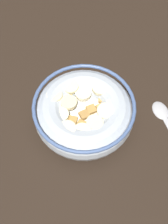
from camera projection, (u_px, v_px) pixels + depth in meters
The scene contains 3 objects.
ground_plane at pixel (84, 123), 54.72cm from camera, with size 114.88×114.88×2.00cm, color black.
cereal_bowl at pixel (84, 112), 51.32cm from camera, with size 16.77×16.77×5.50cm.
spoon at pixel (166, 120), 53.58cm from camera, with size 5.65×14.03×0.80cm.
Camera 1 is at (1.48, 25.66, 47.35)cm, focal length 49.54 mm.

